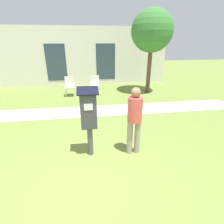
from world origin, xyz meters
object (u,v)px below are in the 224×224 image
object	(u,v)px
parking_meter	(89,114)
person_standing	(135,116)
outdoor_chair_left	(70,85)
outdoor_chair_middle	(95,83)

from	to	relation	value
parking_meter	person_standing	size ratio (longest dim) A/B	1.01
person_standing	parking_meter	bearing A→B (deg)	168.68
parking_meter	person_standing	bearing A→B (deg)	-4.05
person_standing	outdoor_chair_left	size ratio (longest dim) A/B	1.76
outdoor_chair_middle	person_standing	bearing A→B (deg)	-81.06
person_standing	outdoor_chair_middle	bearing A→B (deg)	89.73
parking_meter	outdoor_chair_middle	world-z (taller)	parking_meter
person_standing	outdoor_chair_left	distance (m)	5.27
parking_meter	outdoor_chair_left	bearing A→B (deg)	99.46
person_standing	outdoor_chair_left	world-z (taller)	person_standing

